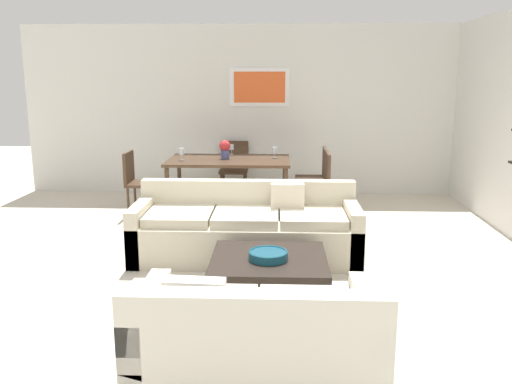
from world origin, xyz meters
TOP-DOWN VIEW (x-y plane):
  - ground_plane at (0.00, 0.00)m, footprint 18.00×18.00m
  - back_wall_unit at (0.30, 3.53)m, footprint 8.40×0.09m
  - sofa_beige at (-0.13, 0.34)m, footprint 2.38×0.90m
  - loveseat_white at (0.07, -2.13)m, footprint 1.52×0.90m
  - coffee_table at (0.13, -0.75)m, footprint 1.01×0.93m
  - decorative_bowl at (0.12, -0.80)m, footprint 0.34×0.34m
  - dining_table at (-0.50, 2.34)m, footprint 1.73×1.03m
  - dining_chair_head at (-0.50, 3.26)m, footprint 0.44×0.44m
  - dining_chair_right_far at (0.77, 2.57)m, footprint 0.44×0.44m
  - dining_chair_left_near at (-1.77, 2.11)m, footprint 0.44×0.44m
  - dining_chair_right_near at (0.77, 2.11)m, footprint 0.44×0.44m
  - wine_glass_left_near at (-1.15, 2.21)m, footprint 0.08×0.08m
  - wine_glass_head at (-0.50, 2.80)m, footprint 0.07×0.07m
  - wine_glass_right_far at (0.15, 2.47)m, footprint 0.07×0.07m
  - centerpiece_vase at (-0.56, 2.39)m, footprint 0.16×0.16m

SIDE VIEW (x-z plane):
  - ground_plane at x=0.00m, z-range 0.00..0.00m
  - coffee_table at x=0.13m, z-range 0.00..0.38m
  - sofa_beige at x=-0.13m, z-range -0.10..0.68m
  - loveseat_white at x=0.07m, z-range -0.10..0.68m
  - decorative_bowl at x=0.12m, z-range 0.38..0.46m
  - dining_chair_head at x=-0.50m, z-range 0.06..0.94m
  - dining_chair_right_far at x=0.77m, z-range 0.06..0.94m
  - dining_chair_left_near at x=-1.77m, z-range 0.06..0.94m
  - dining_chair_right_near at x=0.77m, z-range 0.06..0.94m
  - dining_table at x=-0.50m, z-range 0.31..1.06m
  - wine_glass_head at x=-0.50m, z-range 0.78..0.93m
  - wine_glass_right_far at x=0.15m, z-range 0.78..0.94m
  - wine_glass_left_near at x=-1.15m, z-range 0.79..0.96m
  - centerpiece_vase at x=-0.56m, z-range 0.76..1.03m
  - back_wall_unit at x=0.30m, z-range 0.00..2.70m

